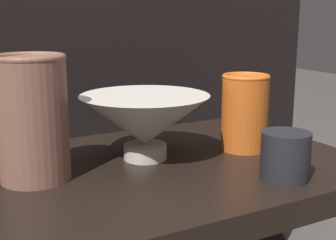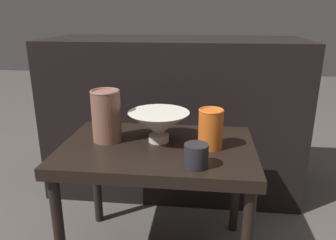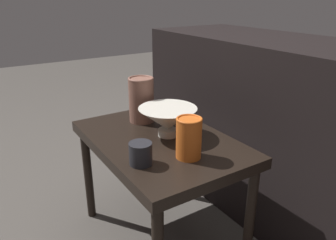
# 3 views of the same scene
# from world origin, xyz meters

# --- Properties ---
(table) EXTENTS (0.67, 0.45, 0.46)m
(table) POSITION_xyz_m (0.00, 0.00, 0.41)
(table) COLOR black
(table) RESTS_ON ground_plane
(couch_backdrop) EXTENTS (1.25, 0.50, 0.78)m
(couch_backdrop) POSITION_xyz_m (0.00, 0.58, 0.39)
(couch_backdrop) COLOR black
(couch_backdrop) RESTS_ON ground_plane
(bowl) EXTENTS (0.22, 0.22, 0.11)m
(bowl) POSITION_xyz_m (0.00, 0.04, 0.53)
(bowl) COLOR silver
(bowl) RESTS_ON table
(vase_textured_left) EXTENTS (0.10, 0.10, 0.19)m
(vase_textured_left) POSITION_xyz_m (-0.19, 0.03, 0.56)
(vase_textured_left) COLOR brown
(vase_textured_left) RESTS_ON table
(vase_colorful_right) EXTENTS (0.08, 0.08, 0.14)m
(vase_colorful_right) POSITION_xyz_m (0.18, 0.00, 0.53)
(vase_colorful_right) COLOR orange
(vase_colorful_right) RESTS_ON table
(cup) EXTENTS (0.07, 0.07, 0.07)m
(cup) POSITION_xyz_m (0.14, -0.15, 0.50)
(cup) COLOR #232328
(cup) RESTS_ON table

